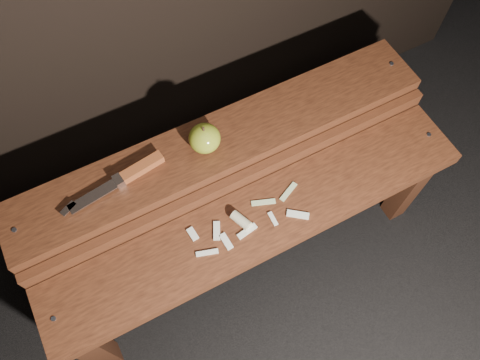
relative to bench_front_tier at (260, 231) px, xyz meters
name	(u,v)px	position (x,y,z in m)	size (l,w,h in m)	color
ground	(248,253)	(0.00, 0.06, -0.35)	(60.00, 60.00, 0.00)	black
bench_front_tier	(260,231)	(0.00, 0.00, 0.00)	(1.20, 0.20, 0.42)	#381B0E
bench_rear_tier	(223,157)	(0.00, 0.23, 0.06)	(1.20, 0.21, 0.50)	#381B0E
apple	(205,138)	(-0.05, 0.23, 0.18)	(0.08, 0.08, 0.09)	olive
knife	(130,175)	(-0.26, 0.24, 0.16)	(0.29, 0.07, 0.03)	#944520
apple_scraps	(244,223)	(-0.04, 0.02, 0.07)	(0.33, 0.12, 0.03)	beige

